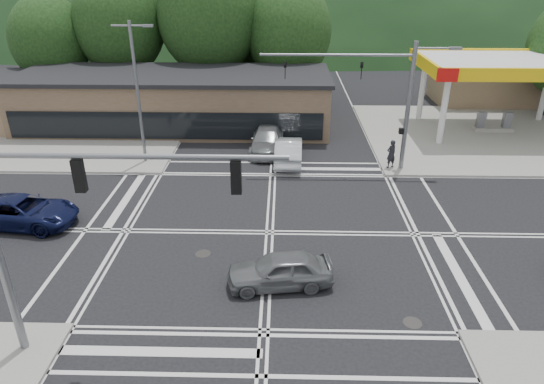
{
  "coord_description": "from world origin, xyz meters",
  "views": [
    {
      "loc": [
        0.62,
        -20.75,
        12.14
      ],
      "look_at": [
        0.08,
        1.72,
        1.4
      ],
      "focal_mm": 32.0,
      "sensor_mm": 36.0,
      "label": 1
    }
  ],
  "objects_px": {
    "car_queue_b": "(290,113)",
    "car_northbound": "(267,140)",
    "car_queue_a": "(289,151)",
    "pedestrian": "(391,154)",
    "car_blue_west": "(22,211)",
    "car_grey_center": "(280,270)"
  },
  "relations": [
    {
      "from": "car_grey_center",
      "to": "pedestrian",
      "type": "height_order",
      "value": "pedestrian"
    },
    {
      "from": "car_queue_b",
      "to": "pedestrian",
      "type": "xyz_separation_m",
      "value": [
        6.36,
        -9.69,
        0.24
      ]
    },
    {
      "from": "car_queue_a",
      "to": "car_queue_b",
      "type": "distance_m",
      "value": 8.58
    },
    {
      "from": "car_northbound",
      "to": "pedestrian",
      "type": "relative_size",
      "value": 2.94
    },
    {
      "from": "car_blue_west",
      "to": "car_grey_center",
      "type": "xyz_separation_m",
      "value": [
        13.02,
        -4.78,
        -0.02
      ]
    },
    {
      "from": "car_grey_center",
      "to": "pedestrian",
      "type": "bearing_deg",
      "value": 143.16
    },
    {
      "from": "car_northbound",
      "to": "pedestrian",
      "type": "bearing_deg",
      "value": -20.18
    },
    {
      "from": "car_queue_b",
      "to": "car_northbound",
      "type": "relative_size",
      "value": 0.9
    },
    {
      "from": "car_northbound",
      "to": "car_grey_center",
      "type": "bearing_deg",
      "value": -84.24
    },
    {
      "from": "car_queue_a",
      "to": "car_northbound",
      "type": "distance_m",
      "value": 2.61
    },
    {
      "from": "car_blue_west",
      "to": "car_northbound",
      "type": "relative_size",
      "value": 1.01
    },
    {
      "from": "car_blue_west",
      "to": "car_queue_a",
      "type": "height_order",
      "value": "car_queue_a"
    },
    {
      "from": "car_grey_center",
      "to": "pedestrian",
      "type": "xyz_separation_m",
      "value": [
        6.95,
        12.5,
        0.34
      ]
    },
    {
      "from": "car_queue_a",
      "to": "pedestrian",
      "type": "height_order",
      "value": "pedestrian"
    },
    {
      "from": "car_queue_a",
      "to": "car_queue_b",
      "type": "height_order",
      "value": "car_queue_b"
    },
    {
      "from": "car_queue_a",
      "to": "car_northbound",
      "type": "xyz_separation_m",
      "value": [
        -1.5,
        2.13,
        -0.03
      ]
    },
    {
      "from": "car_blue_west",
      "to": "car_queue_a",
      "type": "bearing_deg",
      "value": -51.31
    },
    {
      "from": "car_queue_a",
      "to": "car_grey_center",
      "type": "bearing_deg",
      "value": 89.98
    },
    {
      "from": "car_blue_west",
      "to": "car_grey_center",
      "type": "distance_m",
      "value": 13.87
    },
    {
      "from": "car_blue_west",
      "to": "car_grey_center",
      "type": "height_order",
      "value": "car_blue_west"
    },
    {
      "from": "car_blue_west",
      "to": "pedestrian",
      "type": "bearing_deg",
      "value": -63.44
    },
    {
      "from": "car_queue_b",
      "to": "car_northbound",
      "type": "xyz_separation_m",
      "value": [
        -1.64,
        -6.44,
        -0.05
      ]
    }
  ]
}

